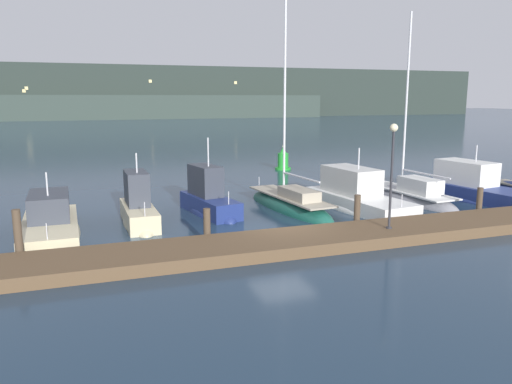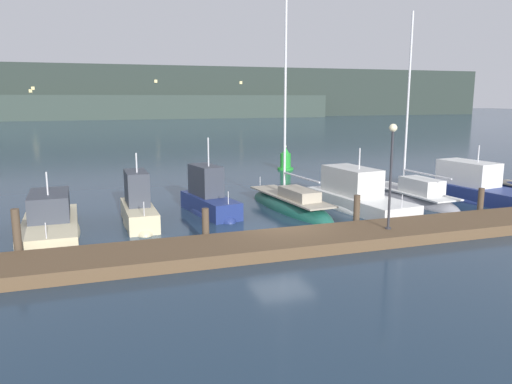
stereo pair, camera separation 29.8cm
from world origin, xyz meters
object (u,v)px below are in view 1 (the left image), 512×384
(motorboat_berth_4, at_px, (139,214))
(channel_buoy, at_px, (283,161))
(motorboat_berth_9, at_px, (473,191))
(motorboat_berth_7, at_px, (357,202))
(motorboat_berth_3, at_px, (50,227))
(motorboat_berth_5, at_px, (209,205))
(sailboat_berth_6, at_px, (290,207))
(dock_lamppost, at_px, (392,160))
(sailboat_berth_8, at_px, (409,198))

(motorboat_berth_4, bearing_deg, channel_buoy, 47.10)
(motorboat_berth_9, bearing_deg, motorboat_berth_7, 179.47)
(motorboat_berth_3, xyz_separation_m, motorboat_berth_5, (7.33, 1.37, 0.16))
(motorboat_berth_5, height_order, sailboat_berth_6, sailboat_berth_6)
(motorboat_berth_3, height_order, channel_buoy, motorboat_berth_3)
(motorboat_berth_7, bearing_deg, motorboat_berth_9, -0.53)
(motorboat_berth_4, bearing_deg, motorboat_berth_7, -2.76)
(channel_buoy, bearing_deg, motorboat_berth_3, -139.28)
(channel_buoy, relative_size, dock_lamppost, 0.46)
(motorboat_berth_9, xyz_separation_m, dock_lamppost, (-9.34, -5.43, 2.84))
(motorboat_berth_5, relative_size, motorboat_berth_9, 0.67)
(motorboat_berth_5, xyz_separation_m, motorboat_berth_7, (7.60, -1.46, -0.06))
(motorboat_berth_4, distance_m, motorboat_berth_7, 11.17)
(sailboat_berth_8, xyz_separation_m, motorboat_berth_9, (3.69, -0.87, 0.28))
(motorboat_berth_3, xyz_separation_m, motorboat_berth_4, (3.77, 0.44, 0.19))
(motorboat_berth_7, bearing_deg, motorboat_berth_3, 179.64)
(motorboat_berth_4, height_order, motorboat_berth_5, motorboat_berth_5)
(motorboat_berth_3, height_order, dock_lamppost, dock_lamppost)
(motorboat_berth_4, height_order, motorboat_berth_7, motorboat_berth_4)
(sailboat_berth_6, bearing_deg, motorboat_berth_4, -176.82)
(motorboat_berth_4, xyz_separation_m, motorboat_berth_5, (3.56, 0.92, -0.04))
(sailboat_berth_6, bearing_deg, sailboat_berth_8, -1.36)
(sailboat_berth_8, distance_m, dock_lamppost, 9.01)
(motorboat_berth_5, xyz_separation_m, channel_buoy, (9.44, 13.06, 0.31))
(sailboat_berth_6, bearing_deg, motorboat_berth_5, 173.29)
(sailboat_berth_6, bearing_deg, motorboat_berth_9, -5.41)
(sailboat_berth_8, bearing_deg, dock_lamppost, -131.93)
(sailboat_berth_8, bearing_deg, motorboat_berth_5, 176.68)
(sailboat_berth_8, bearing_deg, motorboat_berth_7, -168.28)
(sailboat_berth_6, relative_size, motorboat_berth_7, 1.51)
(motorboat_berth_9, bearing_deg, dock_lamppost, -149.86)
(motorboat_berth_4, height_order, sailboat_berth_8, sailboat_berth_8)
(sailboat_berth_8, bearing_deg, motorboat_berth_9, -13.20)
(motorboat_berth_3, distance_m, channel_buoy, 22.12)
(motorboat_berth_3, bearing_deg, sailboat_berth_8, 2.14)
(motorboat_berth_3, xyz_separation_m, motorboat_berth_7, (14.93, -0.09, 0.09))
(sailboat_berth_6, xyz_separation_m, motorboat_berth_7, (3.42, -0.97, 0.24))
(motorboat_berth_4, xyz_separation_m, sailboat_berth_8, (15.00, 0.26, -0.30))
(sailboat_berth_8, bearing_deg, channel_buoy, 98.31)
(motorboat_berth_3, distance_m, motorboat_berth_9, 22.46)
(motorboat_berth_3, height_order, sailboat_berth_6, sailboat_berth_6)
(sailboat_berth_6, distance_m, dock_lamppost, 7.37)
(motorboat_berth_7, relative_size, motorboat_berth_9, 1.00)
(motorboat_berth_5, bearing_deg, motorboat_berth_4, -165.47)
(sailboat_berth_6, distance_m, motorboat_berth_7, 3.56)
(motorboat_berth_5, relative_size, channel_buoy, 2.63)
(motorboat_berth_5, relative_size, motorboat_berth_7, 0.67)
(sailboat_berth_8, xyz_separation_m, channel_buoy, (-2.00, 13.73, 0.57))
(channel_buoy, bearing_deg, motorboat_berth_7, -97.19)
(motorboat_berth_5, relative_size, sailboat_berth_8, 0.47)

